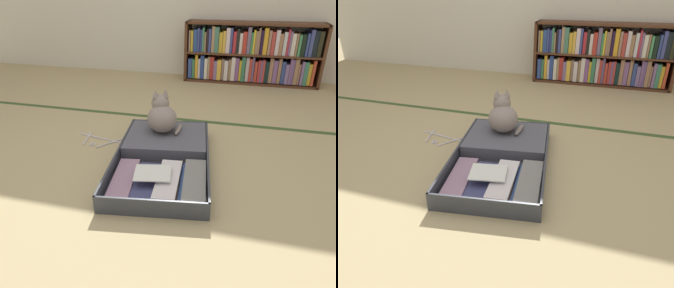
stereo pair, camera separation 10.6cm
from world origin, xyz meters
The scene contains 6 objects.
ground_plane centered at (0.00, 0.00, 0.00)m, with size 10.00×10.00×0.00m, color tan.
tatami_border centered at (0.00, 0.91, 0.00)m, with size 4.80×0.05×0.00m.
bookshelf centered at (0.58, 2.23, 0.31)m, with size 1.49×0.30×0.66m.
open_suitcase centered at (0.09, 0.22, 0.04)m, with size 0.70×1.05×0.10m.
black_cat centered at (0.01, 0.45, 0.21)m, with size 0.28×0.30×0.28m.
clothes_hanger centered at (-0.44, 0.37, 0.01)m, with size 0.38×0.23×0.01m.
Camera 1 is at (0.53, -1.44, 0.99)m, focal length 32.97 mm.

